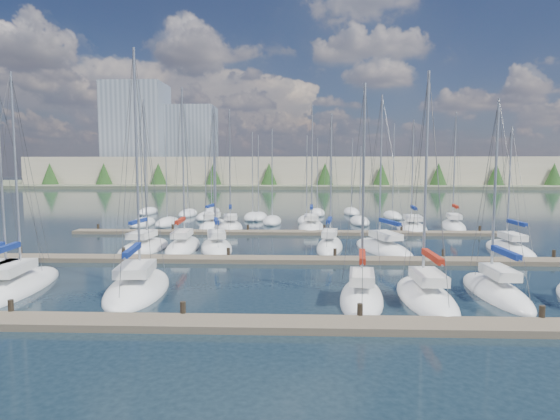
{
  "coord_description": "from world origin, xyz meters",
  "views": [
    {
      "loc": [
        1.18,
        -17.62,
        6.98
      ],
      "look_at": [
        0.0,
        14.0,
        4.0
      ],
      "focal_mm": 30.0,
      "sensor_mm": 36.0,
      "label": 1
    }
  ],
  "objects_px": {
    "sailboat_p": "(311,227)",
    "sailboat_o": "(230,227)",
    "sailboat_c": "(138,288)",
    "sailboat_h": "(144,248)",
    "sailboat_b": "(15,287)",
    "sailboat_m": "(510,250)",
    "sailboat_d": "(362,297)",
    "sailboat_n": "(213,225)",
    "sailboat_l": "(383,249)",
    "sailboat_r": "(453,226)",
    "sailboat_j": "(216,247)",
    "sailboat_i": "(183,246)",
    "sailboat_e": "(426,297)",
    "sailboat_k": "(330,246)",
    "sailboat_q": "(412,228)",
    "sailboat_f": "(496,292)"
  },
  "relations": [
    {
      "from": "sailboat_b",
      "to": "sailboat_f",
      "type": "bearing_deg",
      "value": -5.58
    },
    {
      "from": "sailboat_j",
      "to": "sailboat_d",
      "type": "xyz_separation_m",
      "value": [
        10.14,
        -14.69,
        0.01
      ]
    },
    {
      "from": "sailboat_e",
      "to": "sailboat_h",
      "type": "xyz_separation_m",
      "value": [
        -19.5,
        14.02,
        -0.01
      ]
    },
    {
      "from": "sailboat_f",
      "to": "sailboat_e",
      "type": "bearing_deg",
      "value": -164.22
    },
    {
      "from": "sailboat_i",
      "to": "sailboat_m",
      "type": "bearing_deg",
      "value": -4.6
    },
    {
      "from": "sailboat_e",
      "to": "sailboat_m",
      "type": "relative_size",
      "value": 1.15
    },
    {
      "from": "sailboat_n",
      "to": "sailboat_k",
      "type": "distance_m",
      "value": 18.41
    },
    {
      "from": "sailboat_h",
      "to": "sailboat_e",
      "type": "bearing_deg",
      "value": -30.69
    },
    {
      "from": "sailboat_b",
      "to": "sailboat_e",
      "type": "height_order",
      "value": "sailboat_b"
    },
    {
      "from": "sailboat_f",
      "to": "sailboat_l",
      "type": "bearing_deg",
      "value": 105.32
    },
    {
      "from": "sailboat_b",
      "to": "sailboat_j",
      "type": "bearing_deg",
      "value": 49.92
    },
    {
      "from": "sailboat_c",
      "to": "sailboat_q",
      "type": "distance_m",
      "value": 33.99
    },
    {
      "from": "sailboat_n",
      "to": "sailboat_c",
      "type": "bearing_deg",
      "value": -83.92
    },
    {
      "from": "sailboat_n",
      "to": "sailboat_q",
      "type": "distance_m",
      "value": 22.39
    },
    {
      "from": "sailboat_i",
      "to": "sailboat_d",
      "type": "relative_size",
      "value": 1.2
    },
    {
      "from": "sailboat_f",
      "to": "sailboat_l",
      "type": "xyz_separation_m",
      "value": [
        -3.68,
        13.23,
        -0.01
      ]
    },
    {
      "from": "sailboat_c",
      "to": "sailboat_h",
      "type": "relative_size",
      "value": 1.08
    },
    {
      "from": "sailboat_o",
      "to": "sailboat_l",
      "type": "xyz_separation_m",
      "value": [
        14.59,
        -13.27,
        -0.02
      ]
    },
    {
      "from": "sailboat_f",
      "to": "sailboat_c",
      "type": "bearing_deg",
      "value": 179.44
    },
    {
      "from": "sailboat_b",
      "to": "sailboat_k",
      "type": "height_order",
      "value": "sailboat_b"
    },
    {
      "from": "sailboat_o",
      "to": "sailboat_e",
      "type": "height_order",
      "value": "sailboat_o"
    },
    {
      "from": "sailboat_p",
      "to": "sailboat_l",
      "type": "height_order",
      "value": "sailboat_p"
    },
    {
      "from": "sailboat_b",
      "to": "sailboat_r",
      "type": "distance_m",
      "value": 43.93
    },
    {
      "from": "sailboat_o",
      "to": "sailboat_q",
      "type": "bearing_deg",
      "value": -8.76
    },
    {
      "from": "sailboat_i",
      "to": "sailboat_r",
      "type": "height_order",
      "value": "sailboat_i"
    },
    {
      "from": "sailboat_j",
      "to": "sailboat_m",
      "type": "xyz_separation_m",
      "value": [
        24.12,
        -0.3,
        -0.01
      ]
    },
    {
      "from": "sailboat_p",
      "to": "sailboat_r",
      "type": "bearing_deg",
      "value": 7.44
    },
    {
      "from": "sailboat_c",
      "to": "sailboat_h",
      "type": "height_order",
      "value": "sailboat_c"
    },
    {
      "from": "sailboat_m",
      "to": "sailboat_l",
      "type": "xyz_separation_m",
      "value": [
        -10.22,
        0.22,
        -0.0
      ]
    },
    {
      "from": "sailboat_n",
      "to": "sailboat_l",
      "type": "relative_size",
      "value": 1.06
    },
    {
      "from": "sailboat_i",
      "to": "sailboat_d",
      "type": "distance_m",
      "value": 19.79
    },
    {
      "from": "sailboat_c",
      "to": "sailboat_b",
      "type": "distance_m",
      "value": 7.01
    },
    {
      "from": "sailboat_p",
      "to": "sailboat_q",
      "type": "distance_m",
      "value": 11.06
    },
    {
      "from": "sailboat_r",
      "to": "sailboat_l",
      "type": "xyz_separation_m",
      "value": [
        -10.66,
        -14.98,
        -0.01
      ]
    },
    {
      "from": "sailboat_c",
      "to": "sailboat_d",
      "type": "distance_m",
      "value": 12.37
    },
    {
      "from": "sailboat_c",
      "to": "sailboat_h",
      "type": "distance_m",
      "value": 13.32
    },
    {
      "from": "sailboat_b",
      "to": "sailboat_l",
      "type": "bearing_deg",
      "value": 24.29
    },
    {
      "from": "sailboat_c",
      "to": "sailboat_d",
      "type": "relative_size",
      "value": 1.19
    },
    {
      "from": "sailboat_h",
      "to": "sailboat_d",
      "type": "bearing_deg",
      "value": -36.39
    },
    {
      "from": "sailboat_p",
      "to": "sailboat_d",
      "type": "relative_size",
      "value": 1.21
    },
    {
      "from": "sailboat_d",
      "to": "sailboat_e",
      "type": "bearing_deg",
      "value": 11.12
    },
    {
      "from": "sailboat_p",
      "to": "sailboat_o",
      "type": "bearing_deg",
      "value": -175.42
    },
    {
      "from": "sailboat_n",
      "to": "sailboat_m",
      "type": "xyz_separation_m",
      "value": [
        27.02,
        -14.76,
        -0.02
      ]
    },
    {
      "from": "sailboat_r",
      "to": "sailboat_k",
      "type": "bearing_deg",
      "value": -126.95
    },
    {
      "from": "sailboat_i",
      "to": "sailboat_h",
      "type": "relative_size",
      "value": 1.08
    },
    {
      "from": "sailboat_l",
      "to": "sailboat_r",
      "type": "bearing_deg",
      "value": 39.88
    },
    {
      "from": "sailboat_m",
      "to": "sailboat_k",
      "type": "distance_m",
      "value": 14.6
    },
    {
      "from": "sailboat_o",
      "to": "sailboat_d",
      "type": "xyz_separation_m",
      "value": [
        10.84,
        -27.88,
        -0.0
      ]
    },
    {
      "from": "sailboat_b",
      "to": "sailboat_m",
      "type": "bearing_deg",
      "value": 15.79
    },
    {
      "from": "sailboat_p",
      "to": "sailboat_c",
      "type": "bearing_deg",
      "value": -108.98
    }
  ]
}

